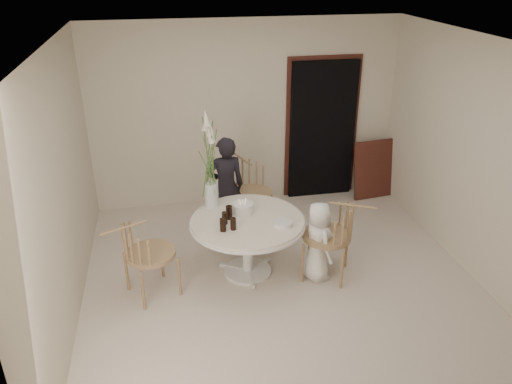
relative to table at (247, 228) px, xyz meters
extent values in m
plane|color=beige|center=(0.35, -0.25, -0.62)|extent=(4.50, 4.50, 0.00)
plane|color=white|center=(0.35, -0.25, 2.08)|extent=(4.50, 4.50, 0.00)
plane|color=beige|center=(0.35, 2.00, 0.73)|extent=(4.50, 0.00, 4.50)
plane|color=beige|center=(0.35, -2.50, 0.73)|extent=(4.50, 0.00, 4.50)
plane|color=beige|center=(-1.90, -0.25, 0.73)|extent=(0.00, 4.50, 4.50)
plane|color=beige|center=(2.60, -0.25, 0.73)|extent=(0.00, 4.50, 4.50)
cube|color=black|center=(1.50, 1.94, 0.43)|extent=(1.00, 0.10, 2.10)
cube|color=#4F251B|center=(1.50, 1.98, 0.49)|extent=(1.12, 0.03, 2.22)
cylinder|color=white|center=(0.00, 0.00, -0.60)|extent=(0.56, 0.56, 0.04)
cylinder|color=white|center=(0.00, 0.00, -0.27)|extent=(0.12, 0.12, 0.65)
cylinder|color=white|center=(0.00, 0.00, 0.07)|extent=(1.33, 1.33, 0.03)
cylinder|color=white|center=(0.00, 0.00, 0.09)|extent=(1.30, 1.30, 0.04)
cube|color=#4F251B|center=(2.30, 1.70, -0.17)|extent=(0.70, 0.29, 0.90)
cylinder|color=#A17F57|center=(0.12, 0.79, -0.37)|extent=(0.03, 0.03, 0.50)
cylinder|color=#A17F57|center=(0.54, 0.93, -0.37)|extent=(0.03, 0.03, 0.50)
cylinder|color=#A17F57|center=(-0.02, 1.21, -0.37)|extent=(0.03, 0.03, 0.50)
cylinder|color=#A17F57|center=(0.39, 1.35, -0.37)|extent=(0.03, 0.03, 0.50)
cylinder|color=#A17F57|center=(0.26, 1.07, -0.10)|extent=(0.55, 0.55, 0.06)
cylinder|color=#A17F57|center=(0.79, 0.10, -0.36)|extent=(0.03, 0.03, 0.51)
cylinder|color=#A17F57|center=(0.59, -0.31, -0.36)|extent=(0.03, 0.03, 0.51)
cylinder|color=#A17F57|center=(1.19, -0.11, -0.36)|extent=(0.03, 0.03, 0.51)
cylinder|color=#A17F57|center=(0.99, -0.51, -0.36)|extent=(0.03, 0.03, 0.51)
cylinder|color=#A17F57|center=(0.89, -0.21, -0.09)|extent=(0.56, 0.56, 0.06)
cylinder|color=#A17F57|center=(-0.82, -0.29, -0.37)|extent=(0.03, 0.03, 0.49)
cylinder|color=#A17F57|center=(-1.00, 0.11, -0.37)|extent=(0.03, 0.03, 0.49)
cylinder|color=#A17F57|center=(-1.21, -0.47, -0.37)|extent=(0.03, 0.03, 0.49)
cylinder|color=#A17F57|center=(-1.40, -0.07, -0.37)|extent=(0.03, 0.03, 0.49)
cylinder|color=#A17F57|center=(-1.11, -0.18, -0.10)|extent=(0.55, 0.55, 0.05)
imported|color=black|center=(-0.11, 1.01, 0.07)|extent=(0.53, 0.38, 1.37)
imported|color=white|center=(0.78, -0.25, -0.13)|extent=(0.39, 0.53, 0.97)
cylinder|color=white|center=(-0.02, 0.17, 0.17)|extent=(0.25, 0.25, 0.12)
cylinder|color=beige|center=(-0.02, 0.17, 0.26)|extent=(0.01, 0.01, 0.05)
cylinder|color=beige|center=(0.02, 0.20, 0.26)|extent=(0.01, 0.01, 0.05)
cylinder|color=beige|center=(-0.06, 0.19, 0.26)|extent=(0.01, 0.01, 0.05)
cylinder|color=beige|center=(0.00, 0.13, 0.26)|extent=(0.01, 0.01, 0.05)
cylinder|color=beige|center=(-0.05, 0.14, 0.26)|extent=(0.01, 0.01, 0.05)
cylinder|color=black|center=(-0.31, -0.21, 0.19)|extent=(0.08, 0.08, 0.15)
cylinder|color=black|center=(-0.19, -0.20, 0.18)|extent=(0.08, 0.08, 0.14)
cylinder|color=black|center=(-0.27, -0.05, 0.18)|extent=(0.07, 0.07, 0.14)
cylinder|color=black|center=(-0.20, 0.05, 0.19)|extent=(0.08, 0.08, 0.16)
cylinder|color=silver|center=(0.36, -0.22, 0.14)|extent=(0.28, 0.28, 0.05)
cylinder|color=silver|center=(-0.36, 0.40, 0.27)|extent=(0.16, 0.16, 0.30)
cylinder|color=#486F2F|center=(-0.33, 0.40, 0.65)|extent=(0.01, 0.01, 0.76)
cone|color=silver|center=(-0.33, 0.40, 1.03)|extent=(0.08, 0.08, 0.20)
cylinder|color=#486F2F|center=(-0.35, 0.43, 0.68)|extent=(0.01, 0.01, 0.83)
cone|color=silver|center=(-0.35, 0.43, 1.09)|extent=(0.08, 0.08, 0.20)
cylinder|color=#486F2F|center=(-0.38, 0.42, 0.71)|extent=(0.01, 0.01, 0.89)
cone|color=silver|center=(-0.38, 0.42, 1.16)|extent=(0.08, 0.08, 0.20)
cylinder|color=#486F2F|center=(-0.39, 0.38, 0.74)|extent=(0.01, 0.01, 0.96)
cone|color=silver|center=(-0.39, 0.38, 1.22)|extent=(0.08, 0.08, 0.20)
cylinder|color=#486F2F|center=(-0.35, 0.37, 0.65)|extent=(0.01, 0.01, 0.76)
cone|color=silver|center=(-0.35, 0.37, 1.03)|extent=(0.08, 0.08, 0.20)
camera|label=1|loc=(-0.87, -4.92, 2.86)|focal=35.00mm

